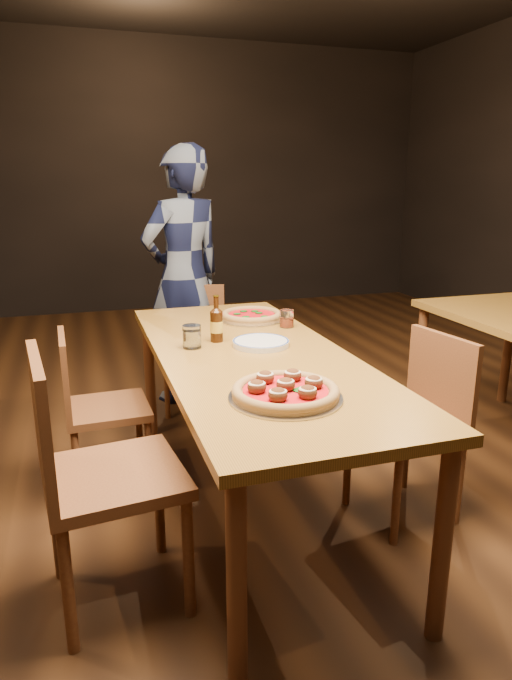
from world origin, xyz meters
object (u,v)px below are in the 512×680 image
object	(u,v)px
pizza_meatball	(286,391)
water_glass	(192,337)
chair_main_sw	(107,407)
pizza_margherita	(252,316)
chair_main_nw	(114,474)
chair_main_e	(405,426)
table_main	(253,368)
chair_end	(194,348)
plate_stack	(261,343)
diner	(184,277)
amber_glass	(287,319)
beer_bottle	(217,325)

from	to	relation	value
pizza_meatball	water_glass	bearing A→B (deg)	104.46
chair_main_sw	pizza_margherita	bearing A→B (deg)	-78.97
chair_main_nw	chair_main_e	bearing A→B (deg)	-88.88
table_main	water_glass	size ratio (longest dim) A/B	19.36
chair_main_e	chair_end	distance (m)	1.65
chair_main_nw	pizza_meatball	xyz separation A→B (m)	(0.58, -0.13, 0.28)
table_main	chair_main_sw	distance (m)	0.78
table_main	plate_stack	size ratio (longest dim) A/B	7.82
chair_main_e	pizza_margherita	distance (m)	1.01
pizza_meatball	pizza_margherita	world-z (taller)	pizza_meatball
table_main	diner	xyz separation A→B (m)	(-0.02, 1.49, 0.17)
chair_end	pizza_meatball	size ratio (longest dim) A/B	2.14
diner	amber_glass	bearing A→B (deg)	82.11
chair_main_e	amber_glass	bearing A→B (deg)	-161.78
pizza_margherita	plate_stack	distance (m)	0.50
amber_glass	diner	bearing A→B (deg)	106.04
chair_main_nw	chair_main_sw	size ratio (longest dim) A/B	1.19
chair_main_nw	plate_stack	distance (m)	0.91
plate_stack	chair_main_e	bearing A→B (deg)	-32.57
plate_stack	amber_glass	world-z (taller)	amber_glass
water_glass	chair_end	bearing A→B (deg)	78.39
chair_main_e	chair_end	world-z (taller)	chair_main_e
water_glass	pizza_margherita	bearing A→B (deg)	46.33
plate_stack	water_glass	distance (m)	0.31
chair_main_e	diner	xyz separation A→B (m)	(-0.64, 1.75, 0.42)
table_main	diner	size ratio (longest dim) A/B	1.18
chair_main_nw	amber_glass	distance (m)	1.27
chair_main_sw	pizza_meatball	size ratio (longest dim) A/B	2.10
table_main	pizza_margherita	xyz separation A→B (m)	(0.18, 0.58, 0.09)
diner	beer_bottle	bearing A→B (deg)	62.15
chair_main_nw	pizza_margherita	bearing A→B (deg)	-45.10
amber_glass	diner	world-z (taller)	diner
beer_bottle	chair_end	bearing A→B (deg)	84.63
water_glass	table_main	bearing A→B (deg)	-33.19
pizza_meatball	beer_bottle	size ratio (longest dim) A/B	1.85
amber_glass	beer_bottle	bearing A→B (deg)	-158.86
chair_main_nw	amber_glass	world-z (taller)	chair_main_nw
chair_main_sw	chair_main_e	world-z (taller)	chair_main_e
pizza_meatball	water_glass	distance (m)	0.73
plate_stack	diner	xyz separation A→B (m)	(-0.09, 1.39, 0.09)
chair_main_sw	water_glass	distance (m)	0.60
chair_end	water_glass	size ratio (longest dim) A/B	8.13
chair_main_e	pizza_margherita	bearing A→B (deg)	-160.70
beer_bottle	amber_glass	world-z (taller)	beer_bottle
table_main	chair_end	world-z (taller)	chair_end
pizza_margherita	chair_main_nw	bearing A→B (deg)	-128.76
table_main	amber_glass	world-z (taller)	amber_glass
chair_end	amber_glass	world-z (taller)	chair_end
table_main	chair_main_nw	bearing A→B (deg)	-146.16
chair_end	pizza_meatball	world-z (taller)	chair_end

